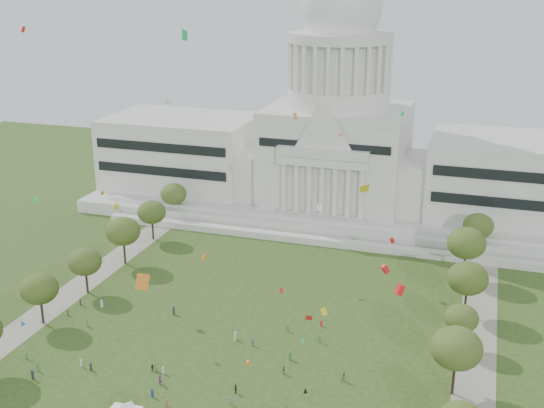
{
  "coord_description": "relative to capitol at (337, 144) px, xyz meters",
  "views": [
    {
      "loc": [
        45.44,
        -96.68,
        74.33
      ],
      "look_at": [
        0.0,
        45.0,
        24.0
      ],
      "focal_mm": 45.0,
      "sensor_mm": 36.0,
      "label": 1
    }
  ],
  "objects": [
    {
      "name": "row_tree_l_3",
      "position": [
        -44.09,
        -79.67,
        -14.09
      ],
      "size": [
        8.12,
        8.12,
        11.55
      ],
      "color": "black",
      "rests_on": "ground"
    },
    {
      "name": "row_tree_r_3",
      "position": [
        44.4,
        -79.1,
        -15.21
      ],
      "size": [
        7.01,
        7.01,
        9.98
      ],
      "color": "black",
      "rests_on": "ground"
    },
    {
      "name": "row_tree_r_6",
      "position": [
        45.96,
        -25.46,
        -13.79
      ],
      "size": [
        8.42,
        8.42,
        11.97
      ],
      "color": "black",
      "rests_on": "ground"
    },
    {
      "name": "person_5",
      "position": [
        -9.14,
        -110.04,
        -21.29
      ],
      "size": [
        1.77,
        1.9,
        2.01
      ],
      "primitive_type": "imported",
      "rotation": [
        0.0,
        0.0,
        2.28
      ],
      "color": "#994C8C",
      "rests_on": "ground"
    },
    {
      "name": "distant_crowd",
      "position": [
        -13.52,
        -99.81,
        -21.44
      ],
      "size": [
        59.34,
        43.35,
        1.94
      ],
      "color": "#26262B",
      "rests_on": "ground"
    },
    {
      "name": "kite_swarm",
      "position": [
        1.95,
        -107.03,
        5.85
      ],
      "size": [
        83.77,
        101.55,
        61.52
      ],
      "color": "green",
      "rests_on": "ground"
    },
    {
      "name": "path_right",
      "position": [
        48.0,
        -83.59,
        -22.28
      ],
      "size": [
        8.0,
        160.0,
        0.04
      ],
      "primitive_type": "cube",
      "color": "gray",
      "rests_on": "ground"
    },
    {
      "name": "row_tree_r_4",
      "position": [
        44.76,
        -63.55,
        -13.01
      ],
      "size": [
        9.19,
        9.19,
        13.06
      ],
      "color": "black",
      "rests_on": "ground"
    },
    {
      "name": "row_tree_r_5",
      "position": [
        43.49,
        -43.4,
        -12.37
      ],
      "size": [
        9.82,
        9.82,
        13.96
      ],
      "color": "black",
      "rests_on": "ground"
    },
    {
      "name": "row_tree_r_2",
      "position": [
        44.17,
        -96.15,
        -12.64
      ],
      "size": [
        9.55,
        9.55,
        13.58
      ],
      "color": "black",
      "rests_on": "ground"
    },
    {
      "name": "path_left",
      "position": [
        -48.0,
        -83.59,
        -22.28
      ],
      "size": [
        8.0,
        160.0,
        0.04
      ],
      "primitive_type": "cube",
      "color": "gray",
      "rests_on": "ground"
    },
    {
      "name": "person_3",
      "position": [
        5.85,
        -111.83,
        -21.55
      ],
      "size": [
        0.57,
        1.0,
        1.49
      ],
      "primitive_type": "imported",
      "rotation": [
        0.0,
        0.0,
        4.64
      ],
      "color": "#994C8C",
      "rests_on": "ground"
    },
    {
      "name": "row_tree_l_6",
      "position": [
        -46.87,
        -24.45,
        -14.02
      ],
      "size": [
        8.19,
        8.19,
        11.64
      ],
      "color": "black",
      "rests_on": "ground"
    },
    {
      "name": "person_8",
      "position": [
        -12.71,
        -106.3,
        -21.56
      ],
      "size": [
        0.79,
        0.59,
        1.46
      ],
      "primitive_type": "imported",
      "rotation": [
        0.0,
        0.0,
        2.91
      ],
      "color": "#26262B",
      "rests_on": "ground"
    },
    {
      "name": "ground",
      "position": [
        0.0,
        -113.59,
        -22.3
      ],
      "size": [
        400.0,
        400.0,
        0.0
      ],
      "primitive_type": "plane",
      "color": "#304619",
      "rests_on": "ground"
    },
    {
      "name": "person_4",
      "position": [
        5.61,
        -108.28,
        -21.36
      ],
      "size": [
        0.65,
        1.13,
        1.88
      ],
      "primitive_type": "imported",
      "rotation": [
        0.0,
        0.0,
        4.67
      ],
      "color": "#26262B",
      "rests_on": "ground"
    },
    {
      "name": "capitol",
      "position": [
        0.0,
        0.0,
        0.0
      ],
      "size": [
        160.0,
        64.5,
        91.3
      ],
      "color": "beige",
      "rests_on": "ground"
    },
    {
      "name": "row_tree_l_2",
      "position": [
        -45.04,
        -96.29,
        -13.79
      ],
      "size": [
        8.42,
        8.42,
        11.97
      ],
      "color": "black",
      "rests_on": "ground"
    },
    {
      "name": "row_tree_l_4",
      "position": [
        -44.08,
        -61.17,
        -12.9
      ],
      "size": [
        9.29,
        9.29,
        13.21
      ],
      "color": "black",
      "rests_on": "ground"
    },
    {
      "name": "person_10",
      "position": [
        12.3,
        -99.41,
        -21.41
      ],
      "size": [
        0.64,
        1.08,
        1.77
      ],
      "primitive_type": "imported",
      "rotation": [
        0.0,
        0.0,
        1.64
      ],
      "color": "#4C4C51",
      "rests_on": "ground"
    },
    {
      "name": "row_tree_l_5",
      "position": [
        -45.22,
        -42.58,
        -13.88
      ],
      "size": [
        8.33,
        8.33,
        11.85
      ],
      "color": "black",
      "rests_on": "ground"
    },
    {
      "name": "person_2",
      "position": [
        24.05,
        -98.33,
        -21.32
      ],
      "size": [
        1.11,
        0.95,
        1.94
      ],
      "primitive_type": "imported",
      "rotation": [
        0.0,
        0.0,
        0.48
      ],
      "color": "olive",
      "rests_on": "ground"
    }
  ]
}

